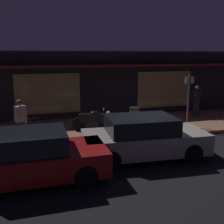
{
  "coord_description": "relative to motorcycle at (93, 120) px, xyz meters",
  "views": [
    {
      "loc": [
        -3.71,
        -8.62,
        3.42
      ],
      "look_at": [
        -0.6,
        2.4,
        0.95
      ],
      "focal_mm": 42.77,
      "sensor_mm": 36.0,
      "label": 1
    }
  ],
  "objects": [
    {
      "name": "sign_post",
      "position": [
        4.35,
        -0.52,
        0.86
      ],
      "size": [
        0.44,
        0.09,
        2.4
      ],
      "color": "#47474C",
      "rests_on": "sidewalk_slab"
    },
    {
      "name": "bicycle_parked",
      "position": [
        -2.66,
        0.66,
        -0.14
      ],
      "size": [
        1.53,
        0.73,
        0.91
      ],
      "color": "black",
      "rests_on": "sidewalk_slab"
    },
    {
      "name": "person_photographer",
      "position": [
        -2.9,
        -0.96,
        0.38
      ],
      "size": [
        0.47,
        0.52,
        1.67
      ],
      "color": "#28232D",
      "rests_on": "sidewalk_slab"
    },
    {
      "name": "ground_plane",
      "position": [
        1.46,
        -2.47,
        -0.65
      ],
      "size": [
        60.0,
        60.0,
        0.0
      ],
      "primitive_type": "plane",
      "color": "black"
    },
    {
      "name": "parked_car_near",
      "position": [
        -2.56,
        -3.95,
        0.06
      ],
      "size": [
        4.11,
        1.81,
        1.42
      ],
      "color": "black",
      "rests_on": "ground_plane"
    },
    {
      "name": "trash_bin",
      "position": [
        1.96,
        0.02,
        -0.03
      ],
      "size": [
        0.48,
        0.48,
        0.93
      ],
      "color": "#2D4C33",
      "rests_on": "sidewalk_slab"
    },
    {
      "name": "storefront_building",
      "position": [
        1.46,
        3.92,
        1.16
      ],
      "size": [
        18.0,
        3.3,
        3.6
      ],
      "color": "black",
      "rests_on": "ground_plane"
    },
    {
      "name": "person_bystander",
      "position": [
        5.88,
        1.15,
        0.38
      ],
      "size": [
        0.45,
        0.53,
        1.67
      ],
      "color": "#28232D",
      "rests_on": "sidewalk_slab"
    },
    {
      "name": "parked_car_far",
      "position": [
        1.09,
        -3.16,
        0.06
      ],
      "size": [
        4.2,
        2.01,
        1.42
      ],
      "color": "black",
      "rests_on": "ground_plane"
    },
    {
      "name": "sidewalk_slab",
      "position": [
        1.46,
        0.53,
        -0.57
      ],
      "size": [
        18.0,
        4.0,
        0.15
      ],
      "primitive_type": "cube",
      "color": "#8C6047",
      "rests_on": "ground_plane"
    },
    {
      "name": "motorcycle",
      "position": [
        0.0,
        0.0,
        0.0
      ],
      "size": [
        1.68,
        0.66,
        0.97
      ],
      "color": "black",
      "rests_on": "sidewalk_slab"
    }
  ]
}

